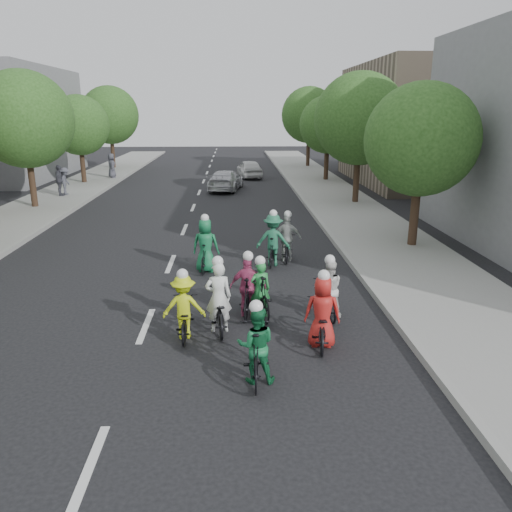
{
  "coord_description": "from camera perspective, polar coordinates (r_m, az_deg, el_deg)",
  "views": [
    {
      "loc": [
        2.15,
        -11.15,
        5.01
      ],
      "look_at": [
        2.77,
        2.42,
        1.0
      ],
      "focal_mm": 35.0,
      "sensor_mm": 36.0,
      "label": 1
    }
  ],
  "objects": [
    {
      "name": "cyclist_8",
      "position": [
        17.07,
        3.58,
        1.45
      ],
      "size": [
        0.98,
        1.61,
        1.76
      ],
      "rotation": [
        0.0,
        0.0,
        3.01
      ],
      "color": "black",
      "rests_on": "ground"
    },
    {
      "name": "curb_left",
      "position": [
        23.22,
        -23.24,
        2.86
      ],
      "size": [
        0.18,
        80.0,
        0.18
      ],
      "primitive_type": "cube",
      "color": "#999993",
      "rests_on": "ground"
    },
    {
      "name": "ground",
      "position": [
        12.42,
        -12.46,
        -7.77
      ],
      "size": [
        120.0,
        120.0,
        0.0
      ],
      "primitive_type": "plane",
      "color": "black",
      "rests_on": "ground"
    },
    {
      "name": "cyclist_7",
      "position": [
        16.52,
        1.95,
        1.43
      ],
      "size": [
        1.22,
        1.72,
        1.88
      ],
      "rotation": [
        0.0,
        0.0,
        2.95
      ],
      "color": "black",
      "rests_on": "ground"
    },
    {
      "name": "tree_l_3",
      "position": [
        28.13,
        -24.97,
        13.97
      ],
      "size": [
        4.8,
        4.8,
        6.93
      ],
      "color": "black",
      "rests_on": "ground"
    },
    {
      "name": "cyclist_6",
      "position": [
        12.61,
        8.22,
        -4.36
      ],
      "size": [
        0.74,
        1.66,
        1.62
      ],
      "rotation": [
        0.0,
        0.0,
        3.19
      ],
      "color": "black",
      "rests_on": "ground"
    },
    {
      "name": "tree_r_2",
      "position": [
        36.38,
        8.21,
        14.64
      ],
      "size": [
        4.0,
        4.0,
        5.97
      ],
      "color": "black",
      "rests_on": "ground"
    },
    {
      "name": "cyclist_1",
      "position": [
        9.63,
        -0.01,
        -10.59
      ],
      "size": [
        0.76,
        1.85,
        1.66
      ],
      "rotation": [
        0.0,
        0.0,
        3.1
      ],
      "color": "black",
      "rests_on": "ground"
    },
    {
      "name": "spectator_2",
      "position": [
        38.68,
        -16.17,
        9.89
      ],
      "size": [
        0.77,
        0.97,
        1.74
      ],
      "primitive_type": "imported",
      "rotation": [
        0.0,
        0.0,
        1.86
      ],
      "color": "#494A56",
      "rests_on": "sidewalk_left"
    },
    {
      "name": "cyclist_4",
      "position": [
        11.07,
        7.51,
        -7.15
      ],
      "size": [
        0.88,
        1.87,
        1.76
      ],
      "rotation": [
        0.0,
        0.0,
        3.0
      ],
      "color": "black",
      "rests_on": "ground"
    },
    {
      "name": "tree_r_0",
      "position": [
        18.99,
        18.36,
        12.48
      ],
      "size": [
        4.0,
        4.0,
        5.97
      ],
      "color": "black",
      "rests_on": "ground"
    },
    {
      "name": "tree_r_3",
      "position": [
        45.25,
        6.09,
        15.74
      ],
      "size": [
        4.8,
        4.8,
        6.93
      ],
      "color": "black",
      "rests_on": "ground"
    },
    {
      "name": "cyclist_0",
      "position": [
        11.74,
        -4.28,
        -5.74
      ],
      "size": [
        0.78,
        1.83,
        1.83
      ],
      "rotation": [
        0.0,
        0.0,
        3.23
      ],
      "color": "black",
      "rests_on": "ground"
    },
    {
      "name": "cyclist_9",
      "position": [
        15.95,
        -5.75,
        0.68
      ],
      "size": [
        0.91,
        1.63,
        1.88
      ],
      "rotation": [
        0.0,
        0.0,
        3.0
      ],
      "color": "black",
      "rests_on": "ground"
    },
    {
      "name": "cyclist_5",
      "position": [
        12.5,
        0.44,
        -4.22
      ],
      "size": [
        0.86,
        1.92,
        1.59
      ],
      "rotation": [
        0.0,
        0.0,
        3.33
      ],
      "color": "black",
      "rests_on": "ground"
    },
    {
      "name": "bldg_se",
      "position": [
        37.8,
        19.51,
        14.01
      ],
      "size": [
        10.0,
        14.0,
        8.0
      ],
      "primitive_type": "cube",
      "color": "gray",
      "rests_on": "ground"
    },
    {
      "name": "spectator_1",
      "position": [
        31.35,
        -21.54,
        8.04
      ],
      "size": [
        0.57,
        1.09,
        1.78
      ],
      "primitive_type": "imported",
      "rotation": [
        0.0,
        0.0,
        1.7
      ],
      "color": "#494A56",
      "rests_on": "sidewalk_left"
    },
    {
      "name": "tree_r_1",
      "position": [
        27.57,
        11.78,
        15.09
      ],
      "size": [
        4.8,
        4.8,
        6.93
      ],
      "color": "black",
      "rests_on": "ground"
    },
    {
      "name": "follow_car_trail",
      "position": [
        38.34,
        -0.78,
        9.95
      ],
      "size": [
        2.08,
        4.12,
        1.34
      ],
      "primitive_type": "imported",
      "rotation": [
        0.0,
        0.0,
        3.27
      ],
      "color": "silver",
      "rests_on": "ground"
    },
    {
      "name": "tree_l_4",
      "position": [
        36.66,
        -19.58,
        13.9
      ],
      "size": [
        4.0,
        4.0,
        5.97
      ],
      "color": "black",
      "rests_on": "ground"
    },
    {
      "name": "follow_car_lead",
      "position": [
        32.29,
        -3.48,
        8.63
      ],
      "size": [
        2.53,
        4.63,
        1.27
      ],
      "primitive_type": "imported",
      "rotation": [
        0.0,
        0.0,
        2.96
      ],
      "color": "silver",
      "rests_on": "ground"
    },
    {
      "name": "tree_l_5",
      "position": [
        45.35,
        -16.37,
        15.19
      ],
      "size": [
        4.8,
        4.8,
        6.93
      ],
      "color": "black",
      "rests_on": "ground"
    },
    {
      "name": "cyclist_3",
      "position": [
        12.51,
        -0.91,
        -4.05
      ],
      "size": [
        0.95,
        1.8,
        1.7
      ],
      "rotation": [
        0.0,
        0.0,
        3.01
      ],
      "color": "black",
      "rests_on": "ground"
    },
    {
      "name": "sidewalk_right",
      "position": [
        22.5,
        12.57,
        3.37
      ],
      "size": [
        4.0,
        80.0,
        0.15
      ],
      "primitive_type": "cube",
      "color": "gray",
      "rests_on": "ground"
    },
    {
      "name": "cyclist_2",
      "position": [
        11.48,
        -8.2,
        -6.35
      ],
      "size": [
        0.97,
        1.63,
        1.64
      ],
      "rotation": [
        0.0,
        0.0,
        3.16
      ],
      "color": "black",
      "rests_on": "ground"
    },
    {
      "name": "curb_right",
      "position": [
        22.07,
        7.67,
        3.41
      ],
      "size": [
        0.18,
        80.0,
        0.18
      ],
      "primitive_type": "cube",
      "color": "#999993",
      "rests_on": "ground"
    },
    {
      "name": "spectator_0",
      "position": [
        31.67,
        -20.95,
        7.99
      ],
      "size": [
        0.63,
        1.04,
        1.58
      ],
      "primitive_type": "imported",
      "rotation": [
        0.0,
        0.0,
        1.61
      ],
      "color": "#51525F",
      "rests_on": "sidewalk_left"
    }
  ]
}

